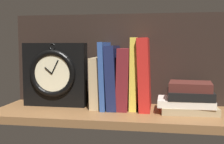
% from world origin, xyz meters
% --- Properties ---
extents(ground_plane, '(0.81, 0.27, 0.03)m').
position_xyz_m(ground_plane, '(0.00, 0.00, -0.01)').
color(ground_plane, brown).
extents(back_panel, '(0.81, 0.01, 0.33)m').
position_xyz_m(back_panel, '(0.00, 0.13, 0.17)').
color(back_panel, black).
rests_on(back_panel, ground_plane).
extents(book_tan_shortstories, '(0.04, 0.13, 0.17)m').
position_xyz_m(book_tan_shortstories, '(-0.07, 0.05, 0.09)').
color(book_tan_shortstories, tan).
rests_on(book_tan_shortstories, ground_plane).
extents(book_blue_modern, '(0.02, 0.16, 0.23)m').
position_xyz_m(book_blue_modern, '(-0.04, 0.05, 0.11)').
color(book_blue_modern, '#2D4C8E').
rests_on(book_blue_modern, ground_plane).
extents(book_navy_bierce, '(0.04, 0.15, 0.22)m').
position_xyz_m(book_navy_bierce, '(-0.01, 0.05, 0.11)').
color(book_navy_bierce, '#192147').
rests_on(book_navy_bierce, ground_plane).
extents(book_maroon_dawkins, '(0.04, 0.15, 0.21)m').
position_xyz_m(book_maroon_dawkins, '(0.03, 0.05, 0.10)').
color(book_maroon_dawkins, maroon).
rests_on(book_maroon_dawkins, ground_plane).
extents(book_yellow_seinlanguage, '(0.03, 0.12, 0.24)m').
position_xyz_m(book_yellow_seinlanguage, '(0.06, 0.05, 0.12)').
color(book_yellow_seinlanguage, gold).
rests_on(book_yellow_seinlanguage, ground_plane).
extents(book_red_requiem, '(0.05, 0.16, 0.24)m').
position_xyz_m(book_red_requiem, '(0.09, 0.05, 0.12)').
color(book_red_requiem, red).
rests_on(book_red_requiem, ground_plane).
extents(framed_clock, '(0.22, 0.06, 0.22)m').
position_xyz_m(framed_clock, '(-0.22, 0.04, 0.11)').
color(framed_clock, black).
rests_on(framed_clock, ground_plane).
extents(book_stack_side, '(0.19, 0.13, 0.10)m').
position_xyz_m(book_stack_side, '(0.24, 0.02, 0.05)').
color(book_stack_side, '#9E8966').
rests_on(book_stack_side, ground_plane).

